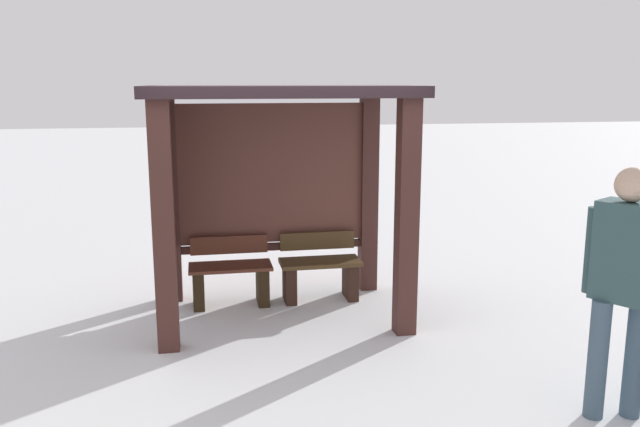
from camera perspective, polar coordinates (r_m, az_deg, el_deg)
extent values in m
plane|color=silver|center=(6.93, -3.43, -8.83)|extent=(60.00, 60.00, 0.00)
cube|color=#41231F|center=(5.89, -13.53, -1.32)|extent=(0.19, 0.19, 2.26)
cube|color=#41231F|center=(6.18, 7.60, -0.50)|extent=(0.19, 0.19, 2.26)
cube|color=#41231F|center=(7.28, -13.01, 1.10)|extent=(0.19, 0.19, 2.26)
cube|color=#41231F|center=(7.51, 4.26, 1.69)|extent=(0.19, 0.19, 2.26)
cube|color=black|center=(6.50, -3.68, 10.65)|extent=(2.58, 1.76, 0.11)
cube|color=brown|center=(7.27, -4.27, 3.51)|extent=(2.04, 0.08, 1.55)
cube|color=#41231F|center=(7.41, -4.16, -2.90)|extent=(2.04, 0.06, 0.08)
cube|color=brown|center=(6.78, -13.26, 2.66)|extent=(0.08, 0.78, 1.55)
cube|color=#582E20|center=(7.14, -7.85, -4.63)|extent=(0.89, 0.41, 0.04)
cube|color=#582E20|center=(7.27, -7.97, -2.72)|extent=(0.85, 0.04, 0.20)
cube|color=black|center=(7.23, -5.05, -6.24)|extent=(0.12, 0.35, 0.42)
cube|color=black|center=(7.20, -10.57, -6.46)|extent=(0.12, 0.35, 0.42)
cube|color=#46321A|center=(7.25, 0.02, -4.28)|extent=(0.89, 0.40, 0.05)
cube|color=#46321A|center=(7.37, -0.24, -2.39)|extent=(0.85, 0.04, 0.20)
cube|color=#301D16|center=(7.38, 2.67, -5.85)|extent=(0.12, 0.34, 0.41)
cube|color=#301D16|center=(7.26, -2.68, -6.15)|extent=(0.12, 0.34, 0.41)
cube|color=#2F4A4D|center=(5.00, 25.24, -3.06)|extent=(0.43, 0.47, 0.70)
sphere|color=tan|center=(4.91, 25.71, 2.28)|extent=(0.24, 0.24, 0.24)
cylinder|color=#3F5566|center=(5.30, 25.83, -11.36)|extent=(0.19, 0.19, 0.89)
cylinder|color=#3F5566|center=(5.18, 23.12, -11.67)|extent=(0.19, 0.19, 0.89)
cylinder|color=#2F4A4D|center=(5.10, 22.66, -2.98)|extent=(0.12, 0.12, 0.63)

